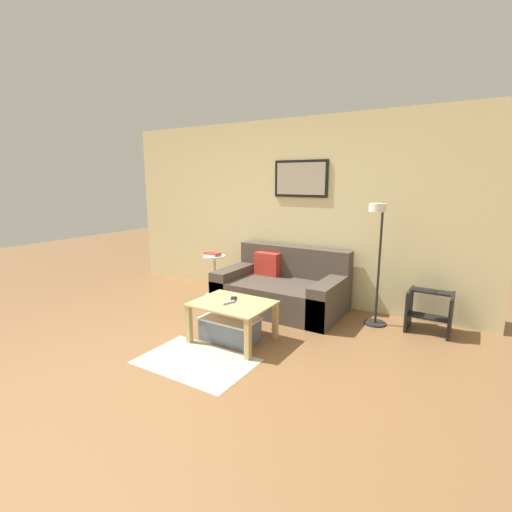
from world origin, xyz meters
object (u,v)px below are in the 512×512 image
(side_table, at_px, (215,272))
(book_stack, at_px, (213,254))
(couch, at_px, (282,289))
(cell_phone, at_px, (234,299))
(storage_bin, at_px, (230,328))
(floor_lamp, at_px, (377,249))
(remote_control, at_px, (229,303))
(coffee_table, at_px, (232,310))
(step_stool, at_px, (429,310))

(side_table, height_order, book_stack, book_stack)
(couch, height_order, cell_phone, couch)
(storage_bin, relative_size, cell_phone, 4.36)
(cell_phone, bearing_deg, floor_lamp, 8.14)
(couch, relative_size, storage_bin, 2.70)
(side_table, relative_size, remote_control, 4.09)
(coffee_table, relative_size, step_stool, 1.75)
(storage_bin, bearing_deg, step_stool, 37.27)
(floor_lamp, relative_size, book_stack, 6.00)
(side_table, xyz_separation_m, step_stool, (2.93, 0.20, -0.11))
(side_table, bearing_deg, remote_control, -47.20)
(floor_lamp, height_order, cell_phone, floor_lamp)
(floor_lamp, relative_size, step_stool, 3.13)
(couch, height_order, book_stack, couch)
(book_stack, bearing_deg, step_stool, 4.06)
(book_stack, bearing_deg, floor_lamp, -0.64)
(cell_phone, relative_size, step_stool, 0.30)
(step_stool, bearing_deg, remote_control, -141.36)
(cell_phone, bearing_deg, coffee_table, -93.98)
(storage_bin, height_order, floor_lamp, floor_lamp)
(floor_lamp, distance_m, step_stool, 0.93)
(coffee_table, bearing_deg, side_table, 134.31)
(coffee_table, bearing_deg, storage_bin, 173.90)
(remote_control, bearing_deg, step_stool, 58.66)
(cell_phone, bearing_deg, remote_control, -107.40)
(floor_lamp, bearing_deg, cell_phone, -140.23)
(side_table, bearing_deg, cell_phone, -44.44)
(book_stack, height_order, step_stool, book_stack)
(coffee_table, bearing_deg, couch, 91.62)
(couch, distance_m, step_stool, 1.82)
(floor_lamp, bearing_deg, book_stack, 179.36)
(floor_lamp, bearing_deg, remote_control, -135.52)
(storage_bin, bearing_deg, couch, 89.72)
(couch, bearing_deg, side_table, -178.73)
(storage_bin, relative_size, book_stack, 2.49)
(storage_bin, xyz_separation_m, floor_lamp, (1.24, 1.15, 0.82))
(storage_bin, height_order, book_stack, book_stack)
(storage_bin, bearing_deg, cell_phone, 98.30)
(couch, xyz_separation_m, coffee_table, (0.03, -1.21, 0.08))
(couch, xyz_separation_m, storage_bin, (-0.01, -1.20, -0.14))
(storage_bin, xyz_separation_m, book_stack, (-1.13, 1.17, 0.51))
(floor_lamp, bearing_deg, storage_bin, -137.32)
(couch, bearing_deg, floor_lamp, -2.67)
(couch, height_order, storage_bin, couch)
(floor_lamp, relative_size, remote_control, 9.79)
(coffee_table, bearing_deg, step_stool, 37.97)
(coffee_table, height_order, step_stool, step_stool)
(floor_lamp, bearing_deg, step_stool, 22.36)
(coffee_table, distance_m, cell_phone, 0.15)
(book_stack, height_order, remote_control, book_stack)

